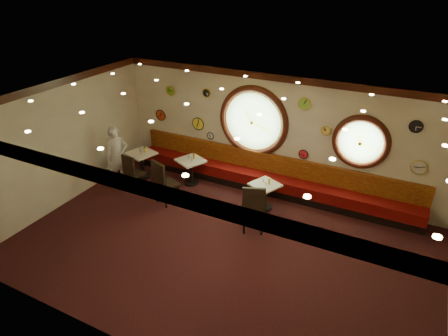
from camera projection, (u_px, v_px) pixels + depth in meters
floor at (222, 246)px, 8.89m from camera, size 9.00×6.00×0.00m
ceiling at (222, 108)px, 7.43m from camera, size 9.00×6.00×0.02m
wall_back at (274, 134)px, 10.54m from camera, size 9.00×0.02×3.20m
wall_front at (128, 273)px, 5.78m from camera, size 9.00×0.02×3.20m
wall_left at (63, 143)px, 9.98m from camera, size 0.02×6.00×3.20m
molding_back at (277, 77)px, 9.81m from camera, size 9.00×0.10×0.18m
molding_front at (117, 181)px, 5.13m from camera, size 9.00×0.10×0.18m
molding_left at (52, 84)px, 9.27m from camera, size 0.10×6.00×0.18m
banquette_base at (267, 188)px, 11.00m from camera, size 8.00×0.55×0.20m
banquette_seat at (268, 180)px, 10.88m from camera, size 8.00×0.55×0.30m
banquette_back at (272, 163)px, 10.88m from camera, size 8.00×0.10×0.55m
porthole_left_glass at (253, 121)px, 10.66m from camera, size 1.66×0.02×1.66m
porthole_left_frame at (253, 121)px, 10.65m from camera, size 1.98×0.18×1.98m
porthole_left_ring at (253, 122)px, 10.63m from camera, size 1.61×0.03×1.61m
porthole_right_glass at (361, 142)px, 9.55m from camera, size 1.10×0.02×1.10m
porthole_right_frame at (361, 142)px, 9.54m from camera, size 1.38×0.18×1.38m
porthole_right_ring at (361, 143)px, 9.52m from camera, size 1.09×0.03×1.09m
wall_clock_0 at (304, 154)px, 10.34m from camera, size 0.24×0.03×0.24m
wall_clock_1 at (207, 93)px, 10.93m from camera, size 0.24×0.03×0.24m
wall_clock_2 at (211, 136)px, 11.46m from camera, size 0.20×0.03×0.20m
wall_clock_3 at (161, 115)px, 11.98m from camera, size 0.32×0.03×0.32m
wall_clock_4 at (170, 91)px, 11.46m from camera, size 0.26×0.03×0.26m
wall_clock_5 at (198, 124)px, 11.48m from camera, size 0.36×0.03×0.36m
wall_clock_6 at (305, 104)px, 9.77m from camera, size 0.30×0.03×0.30m
wall_clock_7 at (419, 167)px, 9.14m from camera, size 0.34×0.03×0.34m
wall_clock_8 at (416, 126)px, 8.81m from camera, size 0.28×0.03×0.28m
wall_clock_9 at (326, 131)px, 9.80m from camera, size 0.22×0.03×0.22m
table_a at (142, 162)px, 11.58m from camera, size 0.87×0.87×0.77m
table_b at (191, 169)px, 11.21m from camera, size 0.90×0.90×0.74m
table_c at (265, 193)px, 10.07m from camera, size 0.84×0.84×0.70m
chair_a at (132, 170)px, 10.87m from camera, size 0.49×0.49×0.65m
chair_b at (163, 180)px, 10.15m from camera, size 0.65×0.65×0.76m
chair_c at (254, 206)px, 9.03m from camera, size 0.67×0.67×0.77m
condiment_a_salt at (140, 150)px, 11.53m from camera, size 0.03×0.03×0.09m
condiment_b_salt at (189, 157)px, 11.11m from camera, size 0.04×0.04×0.10m
condiment_c_salt at (263, 180)px, 10.04m from camera, size 0.04×0.04×0.11m
condiment_a_pepper at (141, 152)px, 11.33m from camera, size 0.04×0.04×0.11m
condiment_b_pepper at (192, 159)px, 11.00m from camera, size 0.04×0.04×0.10m
condiment_c_pepper at (266, 183)px, 9.88m from camera, size 0.04×0.04×0.11m
condiment_a_bottle at (145, 149)px, 11.44m from camera, size 0.06×0.06×0.18m
condiment_b_bottle at (194, 156)px, 11.11m from camera, size 0.05×0.05×0.16m
condiment_c_bottle at (269, 181)px, 9.90m from camera, size 0.06×0.06×0.18m
waiter at (117, 156)px, 11.03m from camera, size 0.72×0.75×1.72m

